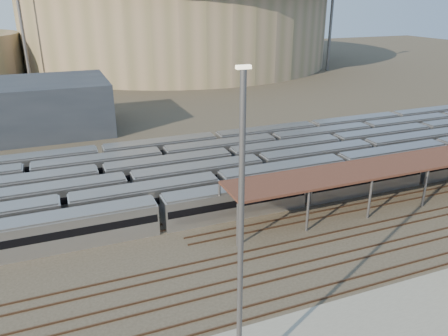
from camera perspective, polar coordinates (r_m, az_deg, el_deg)
name	(u,v)px	position (r m, az deg, el deg)	size (l,w,h in m)	color
ground	(308,237)	(50.14, 10.91, -8.86)	(420.00, 420.00, 0.00)	#383026
subway_trains	(249,165)	(64.54, 3.33, 0.38)	(126.62, 23.90, 3.60)	#AEADB2
inspection_shed	(437,159)	(64.42, 26.11, 1.11)	(60.30, 6.00, 5.30)	#59595E
empty_tracks	(334,260)	(46.63, 14.21, -11.55)	(170.00, 9.62, 0.18)	#4C3323
stadium	(176,20)	(182.98, -6.30, 18.69)	(124.00, 124.00, 32.50)	gray
floodlight_0	(20,13)	(146.17, -25.13, 17.88)	(4.00, 1.00, 38.40)	#59595E
floodlight_2	(332,10)	(165.58, 13.91, 19.39)	(4.00, 1.00, 38.40)	#59595E
floodlight_3	(78,8)	(196.57, -18.51, 19.19)	(4.00, 1.00, 38.40)	#59595E
yard_light_pole	(241,245)	(26.71, 2.18, -10.02)	(0.81, 0.36, 21.53)	#59595E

